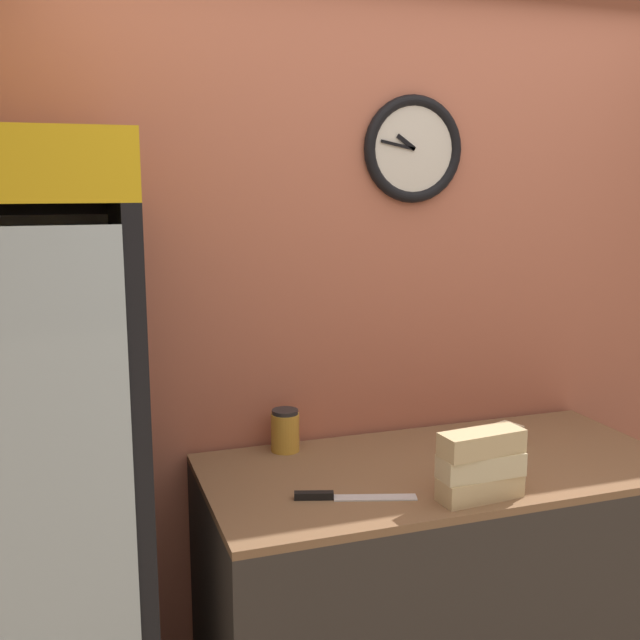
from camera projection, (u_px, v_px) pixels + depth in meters
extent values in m
cube|color=#B7664C|center=(393.00, 315.00, 2.82)|extent=(5.20, 0.06, 2.70)
torus|color=black|center=(413.00, 149.00, 2.68)|extent=(0.38, 0.04, 0.38)
cylinder|color=silver|center=(413.00, 149.00, 2.68)|extent=(0.31, 0.01, 0.31)
cube|color=black|center=(406.00, 142.00, 2.66)|extent=(0.08, 0.01, 0.06)
cube|color=black|center=(398.00, 145.00, 2.65)|extent=(0.13, 0.01, 0.04)
cube|color=#332D28|center=(438.00, 593.00, 2.59)|extent=(1.59, 0.74, 0.89)
cube|color=brown|center=(442.00, 468.00, 2.50)|extent=(1.59, 0.74, 0.02)
cube|color=black|center=(17.00, 480.00, 2.41)|extent=(0.74, 0.04, 1.79)
cube|color=black|center=(136.00, 503.00, 2.24)|extent=(0.05, 0.64, 1.79)
cube|color=white|center=(17.00, 483.00, 2.38)|extent=(0.64, 0.02, 1.69)
cube|color=silver|center=(3.00, 575.00, 1.83)|extent=(0.64, 0.01, 1.69)
cube|color=silver|center=(15.00, 571.00, 2.14)|extent=(0.62, 0.52, 0.01)
cube|color=silver|center=(6.00, 465.00, 2.08)|extent=(0.62, 0.52, 0.01)
cylinder|color=#5B2D19|center=(45.00, 576.00, 1.95)|extent=(0.07, 0.07, 0.15)
cylinder|color=#5B2D19|center=(42.00, 538.00, 1.94)|extent=(0.03, 0.03, 0.06)
cylinder|color=gold|center=(41.00, 455.00, 1.89)|extent=(0.06, 0.06, 0.17)
cylinder|color=gold|center=(38.00, 409.00, 1.87)|extent=(0.03, 0.03, 0.07)
cube|color=tan|center=(480.00, 487.00, 2.23)|extent=(0.27, 0.11, 0.07)
cube|color=beige|center=(481.00, 465.00, 2.21)|extent=(0.26, 0.10, 0.07)
cube|color=tan|center=(482.00, 443.00, 2.20)|extent=(0.27, 0.12, 0.07)
cube|color=beige|center=(493.00, 439.00, 2.64)|extent=(0.25, 0.16, 0.07)
cube|color=silver|center=(375.00, 498.00, 2.23)|extent=(0.25, 0.12, 0.00)
cube|color=black|center=(314.00, 495.00, 2.23)|extent=(0.12, 0.06, 0.02)
cylinder|color=gold|center=(285.00, 432.00, 2.62)|extent=(0.10, 0.10, 0.14)
cylinder|color=#262628|center=(285.00, 412.00, 2.61)|extent=(0.09, 0.09, 0.01)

